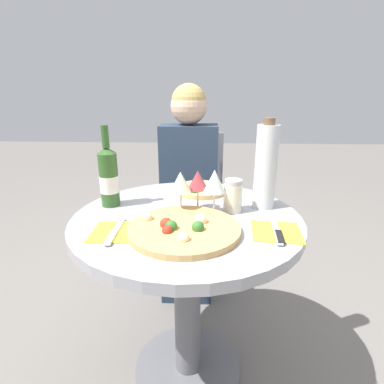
{
  "coord_description": "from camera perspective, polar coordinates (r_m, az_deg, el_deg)",
  "views": [
    {
      "loc": [
        0.07,
        -0.99,
        1.15
      ],
      "look_at": [
        0.02,
        -0.04,
        0.83
      ],
      "focal_mm": 28.0,
      "sensor_mm": 36.0,
      "label": 1
    }
  ],
  "objects": [
    {
      "name": "chair_behind_diner",
      "position": [
        1.93,
        -0.44,
        -3.07
      ],
      "size": [
        0.42,
        0.42,
        0.9
      ],
      "rotation": [
        0.0,
        0.0,
        3.14
      ],
      "color": "slate",
      "rests_on": "ground_plane"
    },
    {
      "name": "pizza_large",
      "position": [
        0.95,
        -1.9,
        -6.95
      ],
      "size": [
        0.36,
        0.36,
        0.05
      ],
      "color": "tan",
      "rests_on": "dining_table"
    },
    {
      "name": "sugar_shaker",
      "position": [
        1.1,
        7.79,
        -0.73
      ],
      "size": [
        0.07,
        0.07,
        0.12
      ],
      "color": "silver",
      "rests_on": "dining_table"
    },
    {
      "name": "dining_table",
      "position": [
        1.16,
        -0.94,
        -12.85
      ],
      "size": [
        0.81,
        0.81,
        0.73
      ],
      "color": "slate",
      "rests_on": "ground_plane"
    },
    {
      "name": "tall_carafe",
      "position": [
        1.14,
        13.86,
        4.73
      ],
      "size": [
        0.08,
        0.08,
        0.33
      ],
      "color": "silver",
      "rests_on": "dining_table"
    },
    {
      "name": "pizza_small_far",
      "position": [
        1.32,
        1.5,
        0.63
      ],
      "size": [
        0.23,
        0.23,
        0.05
      ],
      "color": "#DBB26B",
      "rests_on": "dining_table"
    },
    {
      "name": "wine_glass_front_right",
      "position": [
        1.05,
        4.3,
        1.97
      ],
      "size": [
        0.08,
        0.08,
        0.16
      ],
      "color": "silver",
      "rests_on": "dining_table"
    },
    {
      "name": "seated_diner",
      "position": [
        1.76,
        -0.7,
        -1.05
      ],
      "size": [
        0.33,
        0.41,
        1.19
      ],
      "rotation": [
        0.0,
        0.0,
        3.14
      ],
      "color": "#28384C",
      "rests_on": "ground_plane"
    },
    {
      "name": "wine_glass_center",
      "position": [
        1.1,
        1.12,
        2.16
      ],
      "size": [
        0.08,
        0.08,
        0.15
      ],
      "color": "silver",
      "rests_on": "dining_table"
    },
    {
      "name": "place_setting_right",
      "position": [
        0.98,
        15.8,
        -7.3
      ],
      "size": [
        0.16,
        0.19,
        0.01
      ],
      "color": "yellow",
      "rests_on": "dining_table"
    },
    {
      "name": "wine_glass_front_left",
      "position": [
        1.06,
        -2.19,
        1.8
      ],
      "size": [
        0.08,
        0.08,
        0.15
      ],
      "color": "silver",
      "rests_on": "dining_table"
    },
    {
      "name": "place_setting_left",
      "position": [
        0.98,
        -14.35,
        -7.38
      ],
      "size": [
        0.15,
        0.19,
        0.01
      ],
      "color": "yellow",
      "rests_on": "dining_table"
    },
    {
      "name": "ground_plane",
      "position": [
        1.52,
        -0.81,
        -30.67
      ],
      "size": [
        12.0,
        12.0,
        0.0
      ],
      "primitive_type": "plane",
      "color": "slate",
      "rests_on": "ground"
    },
    {
      "name": "wine_bottle",
      "position": [
        1.18,
        -15.57,
        2.79
      ],
      "size": [
        0.07,
        0.07,
        0.31
      ],
      "color": "#2D5623",
      "rests_on": "dining_table"
    }
  ]
}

